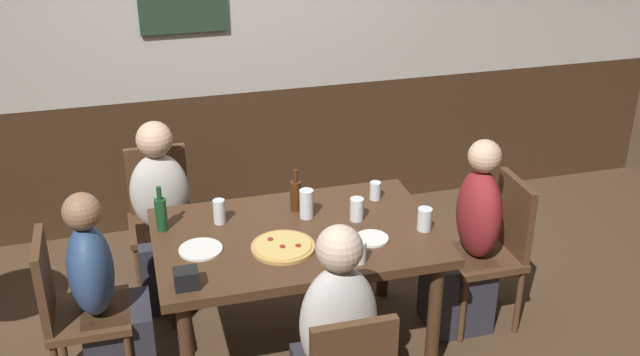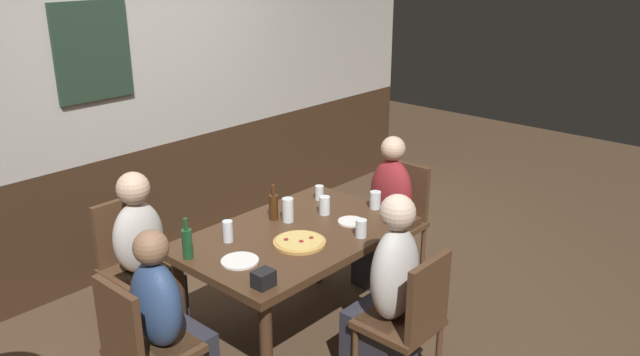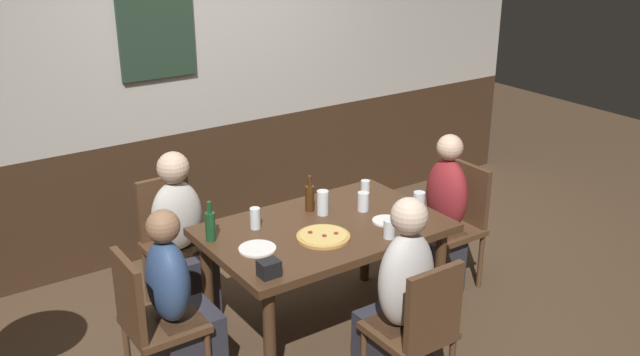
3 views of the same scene
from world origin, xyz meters
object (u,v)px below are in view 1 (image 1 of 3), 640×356
object	(u,v)px
plate_white_large	(201,249)
dining_table	(297,248)
condiment_caddy	(186,279)
chair_head_east	(494,244)
person_head_east	(467,251)
highball_clear	(359,253)
pint_glass_amber	(357,210)
tumbler_short	(375,192)
beer_bottle_green	(161,213)
pint_glass_stout	(219,213)
beer_bottle_brown	(296,194)
person_head_west	(107,307)
person_left_far	(164,227)
pizza	(283,247)
tumbler_water	(425,220)
chair_left_far	(161,212)
chair_head_west	(71,306)
beer_glass_half	(306,205)
plate_white_small	(372,238)

from	to	relation	value
plate_white_large	dining_table	bearing A→B (deg)	5.27
plate_white_large	condiment_caddy	size ratio (longest dim) A/B	1.96
chair_head_east	person_head_east	bearing A→B (deg)	180.00
highball_clear	pint_glass_amber	size ratio (longest dim) A/B	0.90
tumbler_short	beer_bottle_green	distance (m)	1.17
pint_glass_stout	beer_bottle_brown	bearing A→B (deg)	5.03
dining_table	plate_white_large	xyz separation A→B (m)	(-0.49, -0.05, 0.09)
chair_head_east	person_head_west	distance (m)	2.11
chair_head_east	plate_white_large	xyz separation A→B (m)	(-1.63, -0.05, 0.25)
chair_head_east	person_left_far	xyz separation A→B (m)	(-1.77, 0.72, -0.02)
pizza	tumbler_water	bearing A→B (deg)	-0.09
pizza	beer_bottle_brown	distance (m)	0.42
chair_left_far	person_head_east	xyz separation A→B (m)	(1.61, -0.88, -0.02)
chair_head_east	tumbler_water	bearing A→B (deg)	-164.63
dining_table	chair_head_east	bearing A→B (deg)	0.00
pizza	beer_bottle_green	size ratio (longest dim) A/B	1.30
chair_head_west	tumbler_short	distance (m)	1.69
person_head_east	condiment_caddy	world-z (taller)	person_head_east
tumbler_water	chair_head_east	bearing A→B (deg)	15.37
person_left_far	plate_white_large	xyz separation A→B (m)	(0.14, -0.76, 0.27)
pint_glass_amber	condiment_caddy	distance (m)	1.02
pizza	beer_glass_half	distance (m)	0.35
condiment_caddy	plate_white_large	bearing A→B (deg)	71.79
beer_glass_half	pint_glass_stout	xyz separation A→B (m)	(-0.45, 0.06, -0.01)
highball_clear	condiment_caddy	xyz separation A→B (m)	(-0.82, -0.00, -0.00)
chair_head_west	highball_clear	world-z (taller)	chair_head_west
pint_glass_stout	plate_white_small	distance (m)	0.81
condiment_caddy	highball_clear	bearing A→B (deg)	0.05
person_head_west	plate_white_large	size ratio (longest dim) A/B	5.11
highball_clear	beer_glass_half	bearing A→B (deg)	104.93
chair_head_east	beer_bottle_green	bearing A→B (deg)	173.24
chair_head_west	pint_glass_amber	xyz separation A→B (m)	(1.48, 0.05, 0.30)
beer_bottle_green	plate_white_small	distance (m)	1.08
person_left_far	tumbler_short	bearing A→B (deg)	-21.86
plate_white_small	person_head_west	bearing A→B (deg)	172.94
dining_table	plate_white_small	bearing A→B (deg)	-25.09
dining_table	pizza	world-z (taller)	pizza
dining_table	chair_head_west	xyz separation A→B (m)	(-1.14, 0.00, -0.16)
beer_bottle_green	person_left_far	bearing A→B (deg)	87.54
chair_head_east	tumbler_water	distance (m)	0.59
tumbler_water	condiment_caddy	world-z (taller)	tumbler_water
chair_head_east	beer_bottle_brown	size ratio (longest dim) A/B	3.71
plate_white_small	chair_head_west	bearing A→B (deg)	173.71
condiment_caddy	chair_left_far	bearing A→B (deg)	91.99
beer_glass_half	tumbler_short	xyz separation A→B (m)	(0.42, 0.10, -0.03)
pizza	beer_bottle_green	distance (m)	0.66
chair_left_far	beer_bottle_brown	size ratio (longest dim) A/B	3.71
tumbler_short	beer_bottle_brown	distance (m)	0.46
chair_left_far	person_left_far	xyz separation A→B (m)	(-0.00, -0.16, -0.02)
dining_table	pizza	distance (m)	0.19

